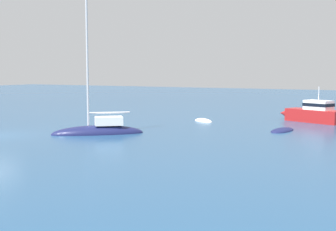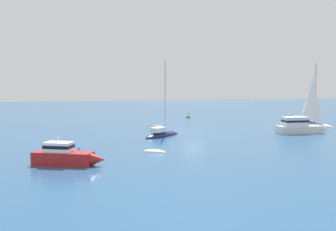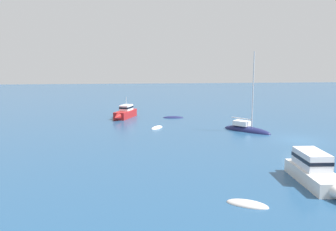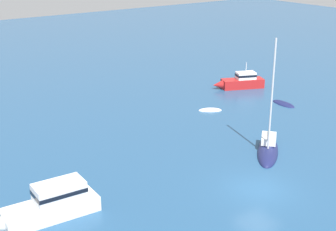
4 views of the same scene
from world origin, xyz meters
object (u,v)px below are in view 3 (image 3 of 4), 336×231
sloop (246,130)px  cabin_cruiser_1 (125,113)px  cabin_cruiser (315,171)px  skiff_1 (173,118)px  rib (157,128)px  skiff (247,205)px

sloop → cabin_cruiser_1: bearing=-168.2°
sloop → cabin_cruiser: (-0.82, -16.70, 0.66)m
skiff_1 → rib: rib is taller
sloop → skiff: sloop is taller
skiff → rib: 22.58m
sloop → skiff_1: bearing=174.8°
cabin_cruiser → sloop: bearing=179.6°
skiff → cabin_cruiser: 6.21m
cabin_cruiser → cabin_cruiser_1: size_ratio=1.20×
cabin_cruiser → cabin_cruiser_1: (-12.72, 26.77, -0.11)m
cabin_cruiser_1 → rib: size_ratio=2.45×
cabin_cruiser → cabin_cruiser_1: 29.64m
cabin_cruiser → skiff: bearing=-58.7°
cabin_cruiser → rib: size_ratio=2.96×
skiff → skiff_1: size_ratio=0.88×
sloop → skiff: size_ratio=3.64×
skiff → rib: size_ratio=1.11×
skiff_1 → cabin_cruiser_1: (-6.48, 0.47, 0.69)m
skiff_1 → skiff: bearing=-82.1°
skiff_1 → cabin_cruiser: bearing=-70.4°
sloop → rib: (-9.72, 2.63, -0.14)m
sloop → cabin_cruiser_1: size_ratio=1.65×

